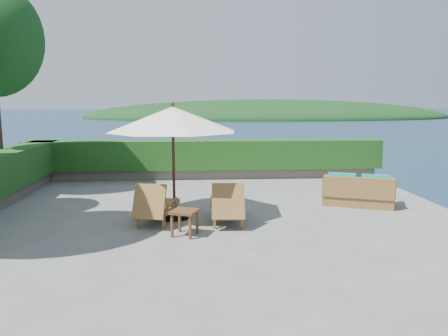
{
  "coord_description": "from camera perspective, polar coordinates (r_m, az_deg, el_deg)",
  "views": [
    {
      "loc": [
        -0.42,
        -9.66,
        2.71
      ],
      "look_at": [
        0.3,
        0.8,
        1.1
      ],
      "focal_mm": 35.0,
      "sensor_mm": 36.0,
      "label": 1
    }
  ],
  "objects": [
    {
      "name": "ground",
      "position": [
        10.05,
        -1.41,
        -6.92
      ],
      "size": [
        12.0,
        12.0,
        0.0
      ],
      "primitive_type": "plane",
      "color": "gray",
      "rests_on": "ground"
    },
    {
      "name": "hedge_far",
      "position": [
        15.38,
        -2.34,
        1.78
      ],
      "size": [
        12.4,
        0.9,
        1.0
      ],
      "primitive_type": "cube",
      "color": "#1E3E11",
      "rests_on": "planter_wall_far"
    },
    {
      "name": "side_table",
      "position": [
        8.91,
        -5.16,
        -6.09
      ],
      "size": [
        0.65,
        0.65,
        0.53
      ],
      "rotation": [
        0.0,
        0.0,
        -0.37
      ],
      "color": "#59351A",
      "rests_on": "ground"
    },
    {
      "name": "foundation",
      "position": [
        10.57,
        -1.37,
        -15.04
      ],
      "size": [
        12.0,
        12.0,
        3.0
      ],
      "primitive_type": "cube",
      "color": "#4F493E",
      "rests_on": "ocean"
    },
    {
      "name": "lounge_left",
      "position": [
        9.94,
        -8.85,
        -4.8
      ],
      "size": [
        0.98,
        1.76,
        0.96
      ],
      "rotation": [
        0.0,
        0.0,
        -0.19
      ],
      "color": "brown",
      "rests_on": "ground"
    },
    {
      "name": "patio_umbrella",
      "position": [
        10.02,
        -6.7,
        6.19
      ],
      "size": [
        3.77,
        3.77,
        2.7
      ],
      "rotation": [
        0.0,
        0.0,
        0.3
      ],
      "color": "black",
      "rests_on": "ground"
    },
    {
      "name": "lounge_right",
      "position": [
        9.81,
        0.48,
        -4.83
      ],
      "size": [
        0.83,
        1.74,
        0.98
      ],
      "rotation": [
        0.0,
        0.0,
        -0.05
      ],
      "color": "brown",
      "rests_on": "ground"
    },
    {
      "name": "wicker_loveseat",
      "position": [
        11.96,
        17.11,
        -3.09
      ],
      "size": [
        1.99,
        1.51,
        0.88
      ],
      "rotation": [
        0.0,
        0.0,
        -0.38
      ],
      "color": "brown",
      "rests_on": "ground"
    },
    {
      "name": "planter_wall_far",
      "position": [
        15.48,
        -2.32,
        -0.68
      ],
      "size": [
        12.0,
        0.6,
        0.36
      ],
      "primitive_type": "cube",
      "color": "#665F51",
      "rests_on": "ground"
    },
    {
      "name": "offshore_island",
      "position": [
        151.91,
        5.75,
        6.55
      ],
      "size": [
        126.0,
        57.6,
        12.6
      ],
      "primitive_type": "ellipsoid",
      "color": "black",
      "rests_on": "ocean"
    }
  ]
}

